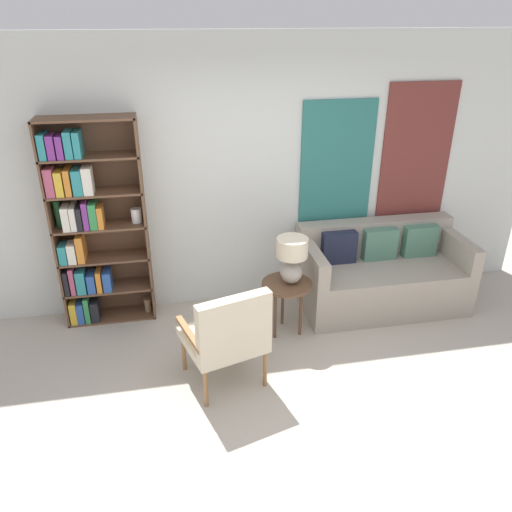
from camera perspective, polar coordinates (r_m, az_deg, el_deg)
The scene contains 7 objects.
ground_plane at distance 3.99m, azimuth 3.46°, elevation -19.07°, with size 14.00×14.00×0.00m, color #B2A899.
wall_back at distance 5.03m, azimuth -1.17°, elevation 9.06°, with size 6.40×0.08×2.70m.
bookshelf at distance 4.96m, azimuth -18.54°, elevation 3.14°, with size 0.86×0.30×2.02m.
armchair at distance 4.03m, azimuth -3.22°, elevation -8.80°, with size 0.75×0.73×0.92m.
couch at distance 5.43m, azimuth 14.07°, elevation -2.03°, with size 1.69×0.82×0.86m.
side_table at distance 4.72m, azimuth 3.53°, elevation -3.82°, with size 0.48×0.48×0.55m.
table_lamp at distance 4.58m, azimuth 4.12°, elevation -0.10°, with size 0.29×0.29×0.45m.
Camera 1 is at (-0.75, -2.72, 2.83)m, focal length 35.00 mm.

